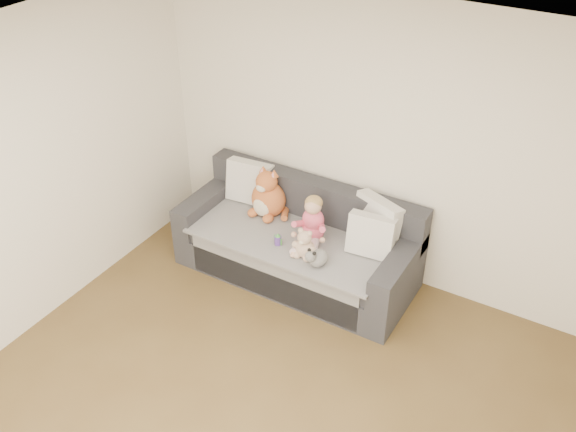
{
  "coord_description": "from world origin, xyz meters",
  "views": [
    {
      "loc": [
        1.7,
        -2.12,
        3.87
      ],
      "look_at": [
        -0.65,
        1.87,
        0.75
      ],
      "focal_mm": 40.0,
      "sensor_mm": 36.0,
      "label": 1
    }
  ],
  "objects_px": {
    "sofa": "(298,245)",
    "teddy_bear": "(304,246)",
    "plush_cat": "(268,197)",
    "sippy_cup": "(278,239)",
    "toddler": "(312,223)"
  },
  "relations": [
    {
      "from": "toddler",
      "to": "sofa",
      "type": "bearing_deg",
      "value": 146.75
    },
    {
      "from": "plush_cat",
      "to": "sippy_cup",
      "type": "relative_size",
      "value": 4.45
    },
    {
      "from": "sofa",
      "to": "teddy_bear",
      "type": "relative_size",
      "value": 7.73
    },
    {
      "from": "sofa",
      "to": "toddler",
      "type": "xyz_separation_m",
      "value": [
        0.17,
        -0.07,
        0.35
      ]
    },
    {
      "from": "sofa",
      "to": "plush_cat",
      "type": "distance_m",
      "value": 0.54
    },
    {
      "from": "toddler",
      "to": "teddy_bear",
      "type": "height_order",
      "value": "toddler"
    },
    {
      "from": "sippy_cup",
      "to": "toddler",
      "type": "bearing_deg",
      "value": 41.93
    },
    {
      "from": "plush_cat",
      "to": "sippy_cup",
      "type": "distance_m",
      "value": 0.52
    },
    {
      "from": "toddler",
      "to": "plush_cat",
      "type": "relative_size",
      "value": 0.89
    },
    {
      "from": "teddy_bear",
      "to": "sofa",
      "type": "bearing_deg",
      "value": 126.44
    },
    {
      "from": "plush_cat",
      "to": "toddler",
      "type": "bearing_deg",
      "value": -12.61
    },
    {
      "from": "sofa",
      "to": "sippy_cup",
      "type": "distance_m",
      "value": 0.36
    },
    {
      "from": "sofa",
      "to": "teddy_bear",
      "type": "bearing_deg",
      "value": -52.83
    },
    {
      "from": "plush_cat",
      "to": "sippy_cup",
      "type": "bearing_deg",
      "value": -43.72
    },
    {
      "from": "toddler",
      "to": "plush_cat",
      "type": "bearing_deg",
      "value": 151.21
    }
  ]
}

